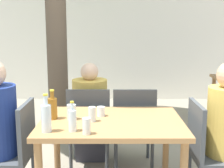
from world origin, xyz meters
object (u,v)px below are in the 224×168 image
Objects in this scene: patio_chair_1 at (209,148)px; person_seated_2 at (91,117)px; dining_table_front at (112,131)px; patio_chair_3 at (134,124)px; water_bottle_2 at (47,117)px; amber_bottle_0 at (53,108)px; drinking_glass_3 at (93,114)px; drinking_glass_0 at (72,112)px; patio_chair_2 at (90,124)px; drinking_glass_1 at (87,126)px; drinking_glass_2 at (102,111)px; water_bottle_1 at (73,120)px; patio_chair_0 at (15,148)px.

patio_chair_1 is 0.79× the size of person_seated_2.
patio_chair_3 reaches higher than dining_table_front.
water_bottle_2 reaches higher than patio_chair_3.
water_bottle_2 reaches higher than amber_bottle_0.
person_seated_2 is (-0.24, 0.90, -0.15)m from dining_table_front.
person_seated_2 is at bearing 94.80° from drinking_glass_3.
drinking_glass_3 is at bearing -17.46° from drinking_glass_0.
patio_chair_2 is 7.40× the size of drinking_glass_1.
patio_chair_3 is at bearing 53.17° from water_bottle_2.
patio_chair_2 is at bearing 81.54° from drinking_glass_0.
drinking_glass_0 is at bearing 89.25° from patio_chair_1.
drinking_glass_2 is (-0.92, 0.11, 0.29)m from patio_chair_1.
drinking_glass_1 is (0.11, -0.06, -0.03)m from water_bottle_1.
patio_chair_3 is at bearing 60.96° from water_bottle_1.
drinking_glass_0 is 1.06× the size of drinking_glass_1.
drinking_glass_2 is 0.17m from drinking_glass_3.
dining_table_front is at bearing 70.39° from patio_chair_3.
person_seated_2 is (-1.06, 0.90, 0.01)m from patio_chair_1.
amber_bottle_0 reaches higher than patio_chair_1.
patio_chair_3 reaches higher than drinking_glass_1.
patio_chair_1 reaches higher than dining_table_front.
patio_chair_1 is 1.03m from drinking_glass_3.
drinking_glass_3 is (0.02, 0.31, 0.00)m from drinking_glass_1.
drinking_glass_0 is (0.16, -0.02, -0.03)m from amber_bottle_0.
drinking_glass_2 is at bearing 66.45° from drinking_glass_3.
drinking_glass_1 is (-1.00, -0.35, 0.31)m from patio_chair_1.
patio_chair_1 is 3.90× the size of water_bottle_1.
drinking_glass_3 is at bearing -165.80° from dining_table_front.
amber_bottle_0 is 2.08× the size of drinking_glass_1.
patio_chair_2 is 7.00× the size of drinking_glass_0.
drinking_glass_3 is at bearing -12.08° from amber_bottle_0.
drinking_glass_3 is at bearing 60.74° from patio_chair_3.
patio_chair_2 is (-1.06, 0.67, 0.00)m from patio_chair_1.
drinking_glass_1 is at bearing 93.32° from patio_chair_2.
patio_chair_2 reaches higher than drinking_glass_1.
amber_bottle_0 reaches higher than drinking_glass_0.
drinking_glass_0 is at bearing -5.97° from amber_bottle_0.
person_seated_2 is 9.26× the size of drinking_glass_3.
drinking_glass_0 is (0.49, 0.02, 0.31)m from patio_chair_0.
drinking_glass_3 is (-0.40, -0.71, 0.31)m from patio_chair_3.
drinking_glass_0 is at bearing 177.39° from dining_table_front.
person_seated_2 reaches higher than drinking_glass_3.
amber_bottle_0 is at bearing 88.61° from patio_chair_1.
water_bottle_1 reaches higher than dining_table_front.
patio_chair_1 is 10.67× the size of drinking_glass_2.
patio_chair_0 is at bearing -178.23° from drinking_glass_0.
dining_table_front is at bearing 109.61° from patio_chair_2.
drinking_glass_2 is (0.09, 0.46, -0.02)m from drinking_glass_1.
patio_chair_1 is (0.82, 0.00, -0.15)m from dining_table_front.
patio_chair_3 is 7.30× the size of drinking_glass_3.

